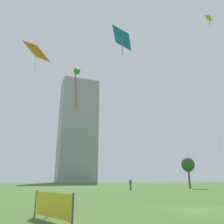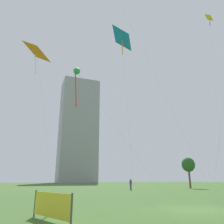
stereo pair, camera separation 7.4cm
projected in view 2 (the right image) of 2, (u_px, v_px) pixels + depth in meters
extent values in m
plane|color=#3D6028|center=(198.00, 210.00, 12.97)|extent=(280.00, 280.00, 0.00)
cylinder|color=#1E478C|center=(130.00, 187.00, 37.79)|extent=(0.17, 0.17, 0.88)
cylinder|color=#1E478C|center=(131.00, 187.00, 37.63)|extent=(0.17, 0.17, 0.88)
cylinder|color=#593372|center=(131.00, 183.00, 37.94)|extent=(0.40, 0.40, 0.70)
sphere|color=brown|center=(131.00, 180.00, 38.08)|extent=(0.24, 0.24, 0.24)
cylinder|color=silver|center=(44.00, 119.00, 28.08)|extent=(3.64, 0.30, 18.27)
pyramid|color=orange|center=(37.00, 51.00, 29.85)|extent=(3.15, 2.43, 1.88)
cylinder|color=white|center=(35.00, 64.00, 29.28)|extent=(0.42, 0.66, 3.11)
cylinder|color=silver|center=(118.00, 130.00, 20.96)|extent=(7.35, 4.19, 12.50)
ellipsoid|color=green|center=(77.00, 71.00, 22.91)|extent=(1.29, 2.27, 1.47)
cylinder|color=red|center=(76.00, 90.00, 22.30)|extent=(0.58, 0.72, 3.51)
cylinder|color=silver|center=(128.00, 113.00, 30.48)|extent=(3.18, 2.78, 21.15)
pyramid|color=blue|center=(122.00, 38.00, 31.73)|extent=(3.19, 2.55, 1.92)
cylinder|color=orange|center=(122.00, 48.00, 31.26)|extent=(0.21, 0.31, 2.47)
cylinder|color=silver|center=(215.00, 91.00, 34.94)|extent=(3.95, 0.90, 30.30)
pyramid|color=yellow|center=(209.00, 17.00, 40.65)|extent=(1.38, 1.29, 1.10)
cylinder|color=red|center=(210.00, 22.00, 40.32)|extent=(0.41, 0.17, 1.59)
cylinder|color=silver|center=(148.00, 61.00, 24.14)|extent=(8.86, 5.79, 28.33)
cylinder|color=brown|center=(190.00, 179.00, 45.20)|extent=(0.36, 0.36, 3.76)
ellipsoid|color=#285623|center=(188.00, 165.00, 46.03)|extent=(2.70, 2.70, 2.93)
cube|color=#939399|center=(78.00, 130.00, 140.36)|extent=(24.69, 19.29, 64.21)
cylinder|color=#4C4C4C|center=(72.00, 210.00, 8.47)|extent=(0.08, 0.08, 1.21)
cylinder|color=#4C4C4C|center=(35.00, 203.00, 10.74)|extent=(0.08, 0.08, 1.21)
cube|color=yellow|center=(51.00, 205.00, 9.62)|extent=(0.86, 3.13, 1.01)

